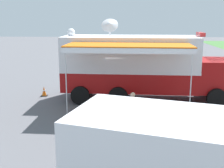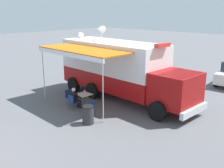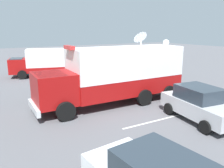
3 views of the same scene
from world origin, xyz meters
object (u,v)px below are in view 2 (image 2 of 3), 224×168
at_px(folding_chair_spare_by_truck, 90,107).
at_px(traffic_cone, 70,78).
at_px(folding_table, 84,95).
at_px(water_bottle, 84,92).
at_px(folding_chair_at_table, 73,101).
at_px(car_behind_truck, 139,69).
at_px(trash_bin, 88,115).
at_px(seated_responder, 75,98).
at_px(command_truck, 121,68).
at_px(folding_chair_beside_table, 70,96).

xyz_separation_m(folding_chair_spare_by_truck, traffic_cone, (-3.82, -6.45, -0.23)).
xyz_separation_m(folding_table, water_bottle, (-0.11, -0.06, 0.16)).
height_order(folding_chair_at_table, traffic_cone, folding_chair_at_table).
bearing_deg(car_behind_truck, trash_bin, 21.73).
bearing_deg(folding_chair_spare_by_truck, car_behind_truck, -160.39).
relative_size(water_bottle, seated_responder, 0.18).
relative_size(folding_table, car_behind_truck, 0.19).
relative_size(seated_responder, trash_bin, 1.37).
height_order(water_bottle, folding_chair_spare_by_truck, water_bottle).
relative_size(folding_table, trash_bin, 0.92).
bearing_deg(car_behind_truck, folding_table, 11.33).
distance_m(command_truck, seated_responder, 3.43).
xyz_separation_m(folding_chair_beside_table, car_behind_truck, (-7.49, -0.58, 0.37)).
relative_size(command_truck, traffic_cone, 16.54).
height_order(folding_chair_beside_table, folding_chair_spare_by_truck, same).
bearing_deg(trash_bin, folding_table, -126.66).
bearing_deg(folding_table, water_bottle, -152.22).
xyz_separation_m(command_truck, water_bottle, (2.39, -0.69, -1.11)).
bearing_deg(folding_chair_at_table, water_bottle, -177.82).
relative_size(folding_chair_at_table, seated_responder, 0.70).
relative_size(folding_chair_beside_table, car_behind_truck, 0.20).
distance_m(water_bottle, trash_bin, 2.66).
bearing_deg(folding_table, folding_chair_beside_table, -68.52).
xyz_separation_m(folding_chair_beside_table, traffic_cone, (-3.37, -4.20, -0.23)).
relative_size(trash_bin, traffic_cone, 1.57).
bearing_deg(folding_table, traffic_cone, -121.02).
distance_m(folding_chair_beside_table, car_behind_truck, 7.52).
xyz_separation_m(folding_chair_spare_by_truck, seated_responder, (-0.17, -1.41, 0.14)).
xyz_separation_m(command_truck, traffic_cone, (-0.53, -5.69, -1.66)).
distance_m(water_bottle, car_behind_truck, 7.17).
xyz_separation_m(water_bottle, seated_responder, (0.73, 0.04, -0.18)).
distance_m(command_truck, folding_chair_at_table, 3.66).
distance_m(folding_table, folding_chair_beside_table, 0.93).
distance_m(command_truck, folding_table, 2.88).
height_order(water_bottle, folding_chair_beside_table, water_bottle).
distance_m(seated_responder, car_behind_truck, 7.90).
relative_size(water_bottle, traffic_cone, 0.39).
xyz_separation_m(trash_bin, car_behind_truck, (-8.65, -3.45, 0.42)).
relative_size(command_truck, trash_bin, 10.54).
distance_m(folding_chair_spare_by_truck, car_behind_truck, 8.43).
xyz_separation_m(folding_chair_at_table, traffic_cone, (-3.84, -5.03, -0.23)).
bearing_deg(folding_chair_beside_table, folding_chair_at_table, 60.55).
distance_m(folding_chair_at_table, traffic_cone, 6.33).
relative_size(folding_table, water_bottle, 3.73).
bearing_deg(seated_responder, command_truck, 168.20).
bearing_deg(seated_responder, folding_chair_spare_by_truck, 83.26).
distance_m(folding_table, folding_chair_spare_by_truck, 1.60).
height_order(folding_table, folding_chair_spare_by_truck, folding_chair_spare_by_truck).
bearing_deg(folding_table, command_truck, 165.79).
relative_size(folding_chair_beside_table, folding_chair_spare_by_truck, 1.00).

